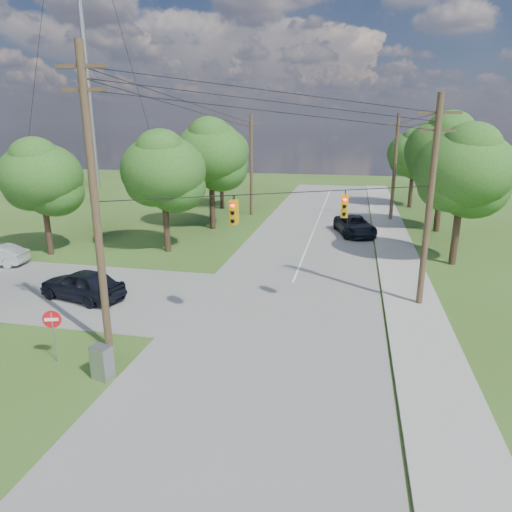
% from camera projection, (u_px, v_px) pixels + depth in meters
% --- Properties ---
extents(ground, '(140.00, 140.00, 0.00)m').
position_uv_depth(ground, '(210.00, 362.00, 18.13)').
color(ground, '#36501A').
rests_on(ground, ground).
extents(main_road, '(10.00, 100.00, 0.03)m').
position_uv_depth(main_road, '(279.00, 316.00, 22.42)').
color(main_road, gray).
rests_on(main_road, ground).
extents(sidewalk_east, '(2.60, 100.00, 0.12)m').
position_uv_depth(sidewalk_east, '(422.00, 327.00, 21.06)').
color(sidewalk_east, '#99968F').
rests_on(sidewalk_east, ground).
extents(pole_sw, '(2.00, 0.32, 12.00)m').
position_uv_depth(pole_sw, '(95.00, 201.00, 17.68)').
color(pole_sw, brown).
rests_on(pole_sw, ground).
extents(pole_ne, '(2.00, 0.32, 10.50)m').
position_uv_depth(pole_ne, '(430.00, 201.00, 22.32)').
color(pole_ne, brown).
rests_on(pole_ne, ground).
extents(pole_north_e, '(2.00, 0.32, 10.00)m').
position_uv_depth(pole_north_e, '(395.00, 167.00, 43.07)').
color(pole_north_e, brown).
rests_on(pole_north_e, ground).
extents(pole_north_w, '(2.00, 0.32, 10.00)m').
position_uv_depth(pole_north_w, '(251.00, 164.00, 45.85)').
color(pole_north_w, brown).
rests_on(pole_north_w, ground).
extents(power_lines, '(13.93, 29.62, 4.93)m').
position_uv_depth(power_lines, '(291.00, 123.00, 26.10)').
color(power_lines, black).
rests_on(power_lines, ground).
extents(traffic_signals, '(4.91, 3.27, 1.05)m').
position_uv_depth(traffic_signals, '(291.00, 208.00, 20.23)').
color(traffic_signals, '#C7960B').
rests_on(traffic_signals, ground).
extents(radio_mast, '(0.70, 0.70, 45.00)m').
position_uv_depth(radio_mast, '(82.00, 20.00, 61.42)').
color(radio_mast, gray).
rests_on(radio_mast, ground).
extents(tree_w_near, '(6.00, 6.00, 8.40)m').
position_uv_depth(tree_w_near, '(163.00, 170.00, 32.15)').
color(tree_w_near, '#412E20').
rests_on(tree_w_near, ground).
extents(tree_w_mid, '(6.40, 6.40, 9.22)m').
position_uv_depth(tree_w_mid, '(211.00, 154.00, 39.28)').
color(tree_w_mid, '#412E20').
rests_on(tree_w_mid, ground).
extents(tree_w_far, '(6.00, 6.00, 8.73)m').
position_uv_depth(tree_w_far, '(221.00, 151.00, 49.16)').
color(tree_w_far, '#412E20').
rests_on(tree_w_far, ground).
extents(tree_e_near, '(6.20, 6.20, 8.81)m').
position_uv_depth(tree_e_near, '(464.00, 170.00, 28.99)').
color(tree_e_near, '#412E20').
rests_on(tree_e_near, ground).
extents(tree_e_mid, '(6.60, 6.60, 9.64)m').
position_uv_depth(tree_e_mid, '(445.00, 151.00, 38.09)').
color(tree_e_mid, '#412E20').
rests_on(tree_e_mid, ground).
extents(tree_e_far, '(5.80, 5.80, 8.32)m').
position_uv_depth(tree_e_far, '(414.00, 154.00, 49.83)').
color(tree_e_far, '#412E20').
rests_on(tree_e_far, ground).
extents(tree_cross_n, '(5.60, 5.60, 7.91)m').
position_uv_depth(tree_cross_n, '(41.00, 176.00, 31.50)').
color(tree_cross_n, '#412E20').
rests_on(tree_cross_n, ground).
extents(car_cross_dark, '(5.16, 3.03, 1.65)m').
position_uv_depth(car_cross_dark, '(82.00, 284.00, 24.34)').
color(car_cross_dark, black).
rests_on(car_cross_dark, cross_road).
extents(car_main_north, '(4.02, 6.12, 1.57)m').
position_uv_depth(car_main_north, '(355.00, 225.00, 38.54)').
color(car_main_north, black).
rests_on(car_main_north, main_road).
extents(control_cabinet, '(0.83, 0.69, 1.30)m').
position_uv_depth(control_cabinet, '(102.00, 362.00, 16.81)').
color(control_cabinet, gray).
rests_on(control_cabinet, ground).
extents(do_not_enter_sign, '(0.70, 0.25, 2.18)m').
position_uv_depth(do_not_enter_sign, '(53.00, 324.00, 17.75)').
color(do_not_enter_sign, gray).
rests_on(do_not_enter_sign, ground).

